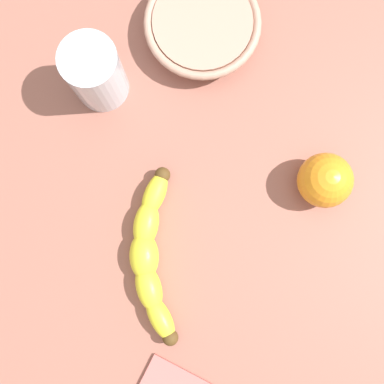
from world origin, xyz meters
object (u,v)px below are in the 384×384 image
object	(u,v)px
banana	(150,256)
orange_fruit	(325,180)
smoothie_glass	(96,74)
ceramic_bowl	(202,26)

from	to	relation	value
banana	orange_fruit	distance (cm)	25.29
smoothie_glass	ceramic_bowl	bearing A→B (deg)	164.08
smoothie_glass	orange_fruit	distance (cm)	33.41
banana	ceramic_bowl	size ratio (longest dim) A/B	1.13
banana	orange_fruit	world-z (taller)	orange_fruit
banana	ceramic_bowl	world-z (taller)	same
orange_fruit	ceramic_bowl	bearing A→B (deg)	-98.89
banana	smoothie_glass	xyz separation A→B (cm)	(-11.97, -21.88, 3.27)
banana	orange_fruit	bearing A→B (deg)	110.12
ceramic_bowl	smoothie_glass	bearing A→B (deg)	-15.92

